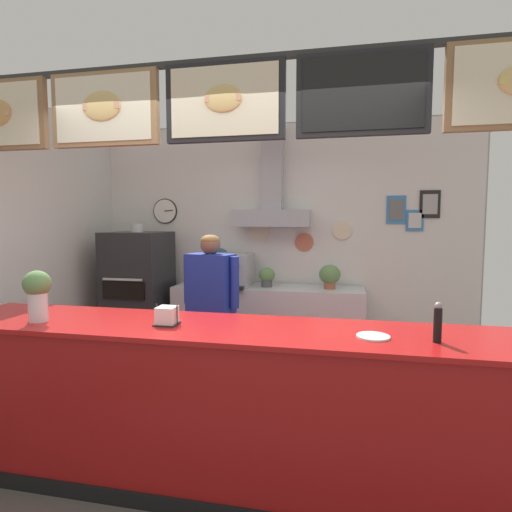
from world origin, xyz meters
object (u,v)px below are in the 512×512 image
at_px(potted_oregano, 330,275).
at_px(napkin_holder, 167,316).
at_px(pizza_oven, 139,296).
at_px(pepper_grinder, 438,323).
at_px(shop_worker, 211,312).
at_px(condiment_plate, 373,336).
at_px(potted_rosemary, 267,276).
at_px(espresso_machine, 231,270).
at_px(basil_vase, 37,294).

bearing_deg(potted_oregano, napkin_holder, -112.21).
bearing_deg(pizza_oven, pepper_grinder, -36.87).
height_order(pizza_oven, napkin_holder, pizza_oven).
relative_size(shop_worker, condiment_plate, 8.34).
distance_m(pizza_oven, potted_rosemary, 1.59).
distance_m(potted_rosemary, condiment_plate, 2.57).
distance_m(espresso_machine, napkin_holder, 2.32).
height_order(basil_vase, napkin_holder, basil_vase).
bearing_deg(condiment_plate, potted_rosemary, 113.95).
bearing_deg(potted_oregano, condiment_plate, -82.48).
distance_m(pizza_oven, shop_worker, 1.54).
bearing_deg(shop_worker, basil_vase, 74.33).
bearing_deg(condiment_plate, pizza_oven, 140.05).
height_order(potted_rosemary, napkin_holder, napkin_holder).
bearing_deg(potted_rosemary, condiment_plate, -66.05).
bearing_deg(espresso_machine, basil_vase, -105.04).
xyz_separation_m(napkin_holder, condiment_plate, (1.27, -0.03, -0.05)).
bearing_deg(potted_oregano, espresso_machine, -178.90).
relative_size(shop_worker, napkin_holder, 10.67).
xyz_separation_m(shop_worker, napkin_holder, (0.11, -1.22, 0.25)).
height_order(pepper_grinder, condiment_plate, pepper_grinder).
xyz_separation_m(pizza_oven, basil_vase, (0.47, -2.24, 0.44)).
xyz_separation_m(shop_worker, pepper_grinder, (1.71, -1.28, 0.31)).
bearing_deg(condiment_plate, basil_vase, -178.31).
bearing_deg(pizza_oven, basil_vase, -78.16).
height_order(espresso_machine, pepper_grinder, espresso_machine).
distance_m(napkin_holder, condiment_plate, 1.27).
distance_m(pizza_oven, pepper_grinder, 3.69).
relative_size(pizza_oven, condiment_plate, 8.82).
relative_size(espresso_machine, pepper_grinder, 2.51).
bearing_deg(pepper_grinder, potted_oregano, 105.16).
distance_m(potted_rosemary, pepper_grinder, 2.74).
height_order(pizza_oven, basil_vase, pizza_oven).
distance_m(potted_oregano, napkin_holder, 2.52).
xyz_separation_m(potted_rosemary, pepper_grinder, (1.38, -2.37, 0.11)).
distance_m(potted_rosemary, basil_vase, 2.65).
height_order(shop_worker, espresso_machine, shop_worker).
distance_m(potted_rosemary, napkin_holder, 2.33).
relative_size(potted_rosemary, basil_vase, 0.68).
relative_size(espresso_machine, basil_vase, 1.66).
height_order(pizza_oven, potted_oregano, pizza_oven).
height_order(potted_oregano, basil_vase, basil_vase).
relative_size(pepper_grinder, condiment_plate, 1.19).
distance_m(pizza_oven, espresso_machine, 1.17).
bearing_deg(condiment_plate, napkin_holder, 178.65).
distance_m(pepper_grinder, condiment_plate, 0.35).
relative_size(basil_vase, condiment_plate, 1.80).
xyz_separation_m(pepper_grinder, condiment_plate, (-0.33, 0.02, -0.10)).
bearing_deg(condiment_plate, espresso_machine, 122.34).
height_order(potted_rosemary, basil_vase, basil_vase).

